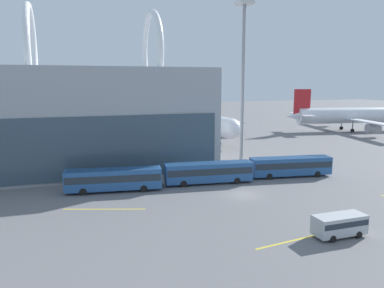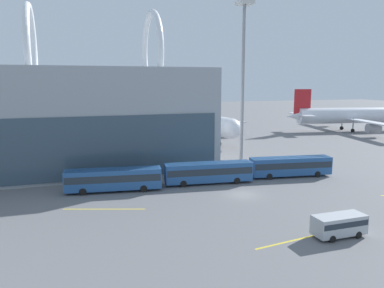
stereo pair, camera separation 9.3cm
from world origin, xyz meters
name	(u,v)px [view 2 (the right image)]	position (x,y,z in m)	size (l,w,h in m)	color
ground_plane	(243,195)	(0.00, 0.00, 0.00)	(440.00, 440.00, 0.00)	slate
airliner_at_gate_far	(197,122)	(9.68, 47.58, 4.67)	(31.54, 33.71, 13.45)	silver
airliner_parked_remote	(350,116)	(60.87, 50.01, 4.76)	(42.58, 46.46, 12.97)	silver
shuttle_bus_0	(114,178)	(-16.52, 7.18, 1.87)	(13.43, 4.37, 3.18)	#285693
shuttle_bus_1	(209,171)	(-2.44, 6.81, 1.87)	(13.41, 4.07, 3.18)	#285693
shuttle_bus_2	(291,165)	(11.63, 6.55, 1.87)	(13.44, 4.43, 3.18)	#285693
service_van_foreground	(339,224)	(2.88, -15.60, 1.30)	(5.36, 2.26, 2.20)	#B2B7BC
floodlight_mast	(243,59)	(8.97, 19.27, 19.21)	(2.81, 2.81, 29.54)	gray
lane_stripe_1	(299,239)	(-1.27, -14.96, 0.00)	(10.28, 0.25, 0.01)	yellow
lane_stripe_2	(104,209)	(-18.54, -0.06, 0.00)	(9.94, 0.25, 0.01)	yellow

